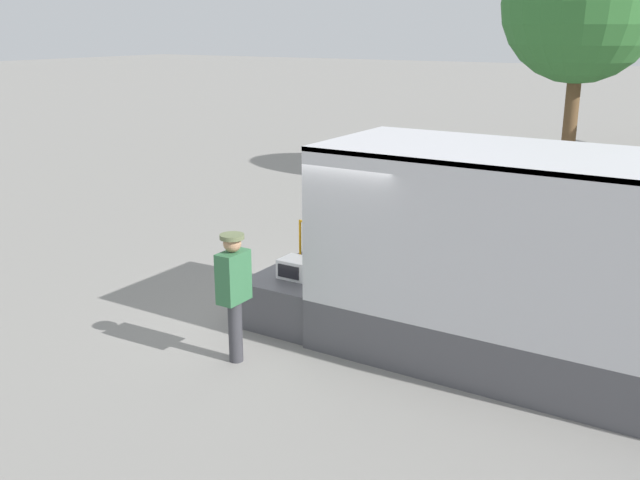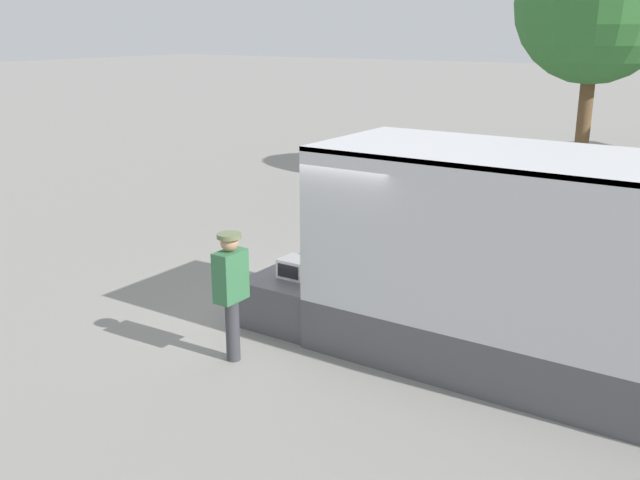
{
  "view_description": "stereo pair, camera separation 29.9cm",
  "coord_description": "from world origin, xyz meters",
  "views": [
    {
      "loc": [
        4.79,
        -8.4,
        4.12
      ],
      "look_at": [
        -0.28,
        -0.2,
        1.24
      ],
      "focal_mm": 40.0,
      "sensor_mm": 36.0,
      "label": 1
    },
    {
      "loc": [
        5.05,
        -8.24,
        4.12
      ],
      "look_at": [
        -0.28,
        -0.2,
        1.24
      ],
      "focal_mm": 40.0,
      "sensor_mm": 36.0,
      "label": 2
    }
  ],
  "objects": [
    {
      "name": "ground_plane",
      "position": [
        0.0,
        0.0,
        0.0
      ],
      "size": [
        160.0,
        160.0,
        0.0
      ],
      "primitive_type": "plane",
      "color": "gray"
    },
    {
      "name": "portable_generator",
      "position": [
        -0.6,
        0.53,
        0.93
      ],
      "size": [
        0.69,
        0.49,
        0.64
      ],
      "color": "black",
      "rests_on": "tailgate_deck"
    },
    {
      "name": "microwave",
      "position": [
        -0.51,
        -0.39,
        0.83
      ],
      "size": [
        0.55,
        0.41,
        0.28
      ],
      "color": "white",
      "rests_on": "tailgate_deck"
    },
    {
      "name": "street_tree",
      "position": [
        0.51,
        10.98,
        4.69
      ],
      "size": [
        3.97,
        3.97,
        6.7
      ],
      "color": "brown",
      "rests_on": "ground"
    },
    {
      "name": "worker_person",
      "position": [
        -0.52,
        -1.86,
        1.04
      ],
      "size": [
        0.3,
        0.44,
        1.7
      ],
      "color": "#38383D",
      "rests_on": "ground"
    },
    {
      "name": "tailgate_deck",
      "position": [
        -0.58,
        0.0,
        0.35
      ],
      "size": [
        1.16,
        2.07,
        0.69
      ],
      "primitive_type": "cube",
      "color": "#4C4C51",
      "rests_on": "ground"
    }
  ]
}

